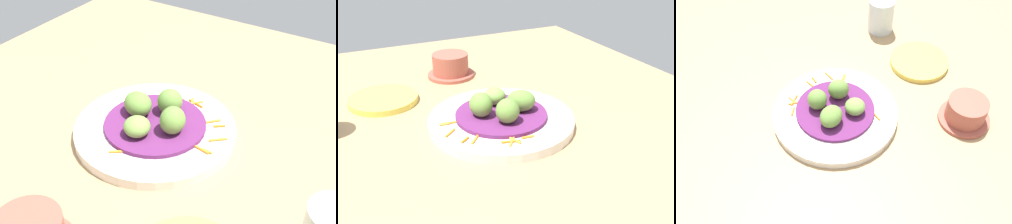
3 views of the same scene
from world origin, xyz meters
The scene contains 10 objects.
table_surface centered at (0.00, 0.00, 1.00)cm, with size 110.00×110.00×2.00cm, color tan.
main_plate centered at (5.45, -4.32, 2.89)cm, with size 27.52×27.52×1.77cm, color silver.
cabbage_bed centered at (5.45, -4.32, 4.14)cm, with size 17.31×17.31×0.74cm, color #60235B.
carrot_garnish centered at (0.15, -8.46, 3.97)cm, with size 14.45×20.71×0.40cm.
guac_scoop_left centered at (1.61, -3.74, 6.82)cm, with size 4.18×4.63×4.60cm, color olive.
guac_scoop_center centered at (4.88, -8.16, 6.79)cm, with size 4.24×4.32×4.55cm, color olive.
guac_scoop_right centered at (9.30, -4.89, 6.55)cm, with size 5.42×4.52×4.07cm, color olive.
guac_scoop_back centered at (6.03, -0.48, 6.14)cm, with size 4.39×4.39×3.26cm, color #759E47.
side_plate_small centered at (-12.85, 15.77, 2.64)cm, with size 14.46×14.46×1.27cm, color #E0CC4C.
terracotta_bowl centered at (5.09, 24.12, 4.64)cm, with size 11.32×11.32×5.72cm.
Camera 2 is at (-23.03, -65.31, 38.16)cm, focal length 42.86 mm.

